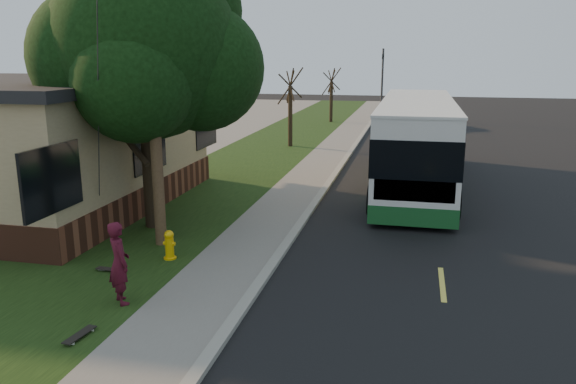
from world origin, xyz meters
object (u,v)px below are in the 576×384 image
object	(u,v)px
skateboarder	(119,263)
bare_tree_near	(290,109)
fire_hydrant	(169,245)
bare_tree_far	(331,96)
transit_bus	(416,140)
dumpster	(141,161)
skateboard_main	(80,335)
distant_car	(426,116)
utility_pole	(151,71)
traffic_signal	(382,78)
skateboard_spare	(111,269)
leafy_tree	(148,50)

from	to	relation	value
skateboarder	bare_tree_near	bearing A→B (deg)	-42.74
fire_hydrant	bare_tree_far	world-z (taller)	bare_tree_far
bare_tree_far	transit_bus	xyz separation A→B (m)	(6.29, -20.10, -0.21)
dumpster	skateboard_main	bearing A→B (deg)	-67.41
transit_bus	skateboarder	world-z (taller)	transit_bus
bare_tree_near	transit_bus	bearing A→B (deg)	-50.02
bare_tree_far	distant_car	size ratio (longest dim) A/B	0.86
bare_tree_near	transit_bus	xyz separation A→B (m)	(6.79, -8.10, -0.35)
fire_hydrant	skateboarder	bearing A→B (deg)	-87.79
bare_tree_far	skateboarder	distance (m)	32.61
fire_hydrant	dumpster	world-z (taller)	dumpster
utility_pole	traffic_signal	xyz separation A→B (m)	(3.81, 33.01, -1.47)
skateboard_main	dumpster	world-z (taller)	dumpster
skateboarder	skateboard_spare	xyz separation A→B (m)	(-1.10, 1.48, -0.82)
skateboard_main	fire_hydrant	bearing A→B (deg)	91.39
bare_tree_near	dumpster	distance (m)	10.07
traffic_signal	skateboarder	xyz separation A→B (m)	(-3.00, -36.59, -2.23)
bare_tree_far	skateboarder	xyz separation A→B (m)	(0.50, -32.59, -1.07)
bare_tree_far	transit_bus	world-z (taller)	bare_tree_far
utility_pole	skateboard_main	bearing A→B (deg)	-81.04
skateboarder	transit_bus	bearing A→B (deg)	-70.40
transit_bus	distant_car	xyz separation A→B (m)	(0.66, 18.64, -1.00)
traffic_signal	leafy_tree	bearing A→B (deg)	-98.47
utility_pole	skateboard_main	size ratio (longest dim) A/B	11.94
fire_hydrant	skateboard_spare	distance (m)	1.53
traffic_signal	skateboarder	bearing A→B (deg)	-94.69
transit_bus	skateboard_spare	bearing A→B (deg)	-122.05
leafy_tree	bare_tree_near	bearing A→B (deg)	87.50
leafy_tree	distant_car	world-z (taller)	leafy_tree
fire_hydrant	skateboard_main	world-z (taller)	fire_hydrant
transit_bus	dumpster	distance (m)	11.38
leafy_tree	skateboard_main	world-z (taller)	leafy_tree
skateboarder	dumpster	bearing A→B (deg)	-20.33
fire_hydrant	distant_car	xyz separation A→B (m)	(6.55, 28.54, 0.36)
skateboard_spare	leafy_tree	bearing A→B (deg)	98.59
leafy_tree	dumpster	bearing A→B (deg)	120.66
utility_pole	bare_tree_near	distance (m)	17.19
bare_tree_near	distant_car	bearing A→B (deg)	54.75
leafy_tree	dumpster	world-z (taller)	leafy_tree
fire_hydrant	utility_pole	xyz separation A→B (m)	(-0.71, 0.99, 4.20)
dumpster	skateboard_spare	bearing A→B (deg)	-66.71
dumpster	bare_tree_near	bearing A→B (deg)	63.12
leafy_tree	bare_tree_near	size ratio (longest dim) A/B	1.81
leafy_tree	bare_tree_near	distance (m)	15.66
leafy_tree	transit_bus	bearing A→B (deg)	44.18
traffic_signal	skateboard_spare	xyz separation A→B (m)	(-4.10, -35.11, -3.04)
skateboard_main	distant_car	size ratio (longest dim) A/B	0.16
skateboarder	skateboard_main	size ratio (longest dim) A/B	2.28
fire_hydrant	leafy_tree	size ratio (longest dim) A/B	0.09
distant_car	skateboarder	bearing A→B (deg)	-96.08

